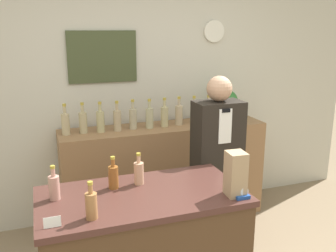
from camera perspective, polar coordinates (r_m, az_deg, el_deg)
The scene contains 21 objects.
back_wall at distance 3.86m, azimuth -5.17°, elevation 5.83°, with size 5.20×0.09×2.70m.
back_shelf at distance 3.87m, azimuth -0.51°, elevation -7.19°, with size 2.06×0.46×1.00m.
shopkeeper at distance 3.22m, azimuth 7.41°, elevation -6.52°, with size 0.40×0.25×1.58m.
potted_plant at distance 3.97m, azimuth 8.85°, elevation 3.36°, with size 0.24×0.24×0.33m.
paper_bag at distance 2.37m, azimuth 10.27°, elevation -7.20°, with size 0.12×0.13×0.28m.
tape_dispenser at distance 2.39m, azimuth 11.28°, elevation -10.21°, with size 0.09×0.06×0.07m.
price_card_left at distance 2.12m, azimuth -17.23°, elevation -13.83°, with size 0.09×0.02×0.06m.
counter_bottle_0 at distance 2.41m, azimuth -16.96°, elevation -8.85°, with size 0.07×0.07×0.22m.
counter_bottle_1 at distance 2.13m, azimuth -11.61°, elevation -11.68°, with size 0.07×0.07×0.22m.
counter_bottle_2 at distance 2.48m, azimuth -8.33°, elevation -7.61°, with size 0.07×0.07×0.22m.
counter_bottle_3 at distance 2.53m, azimuth -4.47°, elevation -7.07°, with size 0.07×0.07×0.22m.
shelf_bottle_0 at distance 3.52m, azimuth -15.35°, elevation 0.40°, with size 0.07×0.07×0.29m.
shelf_bottle_1 at distance 3.54m, azimuth -12.82°, elevation 0.64°, with size 0.07×0.07×0.29m.
shelf_bottle_2 at distance 3.54m, azimuth -10.25°, elevation 0.78°, with size 0.07×0.07×0.29m.
shelf_bottle_3 at distance 3.56m, azimuth -7.73°, elevation 0.96°, with size 0.07×0.07×0.29m.
shelf_bottle_4 at distance 3.61m, azimuth -5.36°, elevation 1.24°, with size 0.07×0.07×0.29m.
shelf_bottle_5 at distance 3.63m, azimuth -2.84°, elevation 1.34°, with size 0.07×0.07×0.29m.
shelf_bottle_6 at distance 3.68m, azimuth -0.53°, elevation 1.56°, with size 0.07×0.07×0.29m.
shelf_bottle_7 at distance 3.75m, azimuth 1.68°, elevation 1.79°, with size 0.07×0.07×0.29m.
shelf_bottle_8 at distance 3.79m, azimuth 3.97°, elevation 1.93°, with size 0.07×0.07×0.29m.
shelf_bottle_9 at distance 3.85m, azimuth 6.14°, elevation 2.08°, with size 0.07×0.07×0.29m.
Camera 1 is at (-0.94, -1.69, 1.94)m, focal length 40.00 mm.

